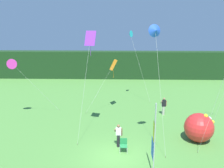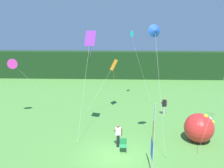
# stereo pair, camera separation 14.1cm
# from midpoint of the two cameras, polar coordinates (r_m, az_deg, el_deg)

# --- Properties ---
(ground_plane) EXTENTS (120.00, 120.00, 0.00)m
(ground_plane) POSITION_cam_midpoint_polar(r_m,az_deg,el_deg) (16.05, 0.96, -16.86)
(ground_plane) COLOR #518E3D
(distant_treeline) EXTENTS (80.00, 2.40, 4.23)m
(distant_treeline) POSITION_cam_midpoint_polar(r_m,az_deg,el_deg) (37.86, 1.73, 4.63)
(distant_treeline) COLOR #193819
(distant_treeline) RESTS_ON ground
(banner_flag) EXTENTS (0.06, 1.03, 4.28)m
(banner_flag) POSITION_cam_midpoint_polar(r_m,az_deg,el_deg) (13.71, 10.10, -13.03)
(banner_flag) COLOR #B7B7BC
(banner_flag) RESTS_ON ground
(person_near_banner) EXTENTS (0.55, 0.48, 1.64)m
(person_near_banner) POSITION_cam_midpoint_polar(r_m,az_deg,el_deg) (16.74, 1.72, -12.10)
(person_near_banner) COLOR black
(person_near_banner) RESTS_ON ground
(person_mid_field) EXTENTS (0.55, 0.48, 1.68)m
(person_mid_field) POSITION_cam_midpoint_polar(r_m,az_deg,el_deg) (22.82, 12.54, -5.14)
(person_mid_field) COLOR #B7B2A3
(person_mid_field) RESTS_ON ground
(inflatable_balloon) EXTENTS (2.17, 2.10, 2.18)m
(inflatable_balloon) POSITION_cam_midpoint_polar(r_m,az_deg,el_deg) (18.48, 20.31, -9.80)
(inflatable_balloon) COLOR red
(inflatable_balloon) RESTS_ON ground
(folding_chair) EXTENTS (0.51, 0.51, 0.89)m
(folding_chair) POSITION_cam_midpoint_polar(r_m,az_deg,el_deg) (16.34, 2.94, -14.22)
(folding_chair) COLOR #BCBCC1
(folding_chair) RESTS_ON ground
(kite_orange_diamond_1) EXTENTS (3.02, 1.36, 5.06)m
(kite_orange_diamond_1) POSITION_cam_midpoint_polar(r_m,az_deg,el_deg) (22.52, 0.45, 4.25)
(kite_orange_diamond_1) COLOR brown
(kite_orange_diamond_1) RESTS_ON ground
(kite_purple_diamond_3) EXTENTS (1.31, 2.18, 7.83)m
(kite_purple_diamond_3) POSITION_cam_midpoint_polar(r_m,az_deg,el_deg) (17.17, -5.09, 9.98)
(kite_purple_diamond_3) COLOR brown
(kite_purple_diamond_3) RESTS_ON ground
(kite_magenta_delta_4) EXTENTS (3.75, 2.35, 5.42)m
(kite_magenta_delta_4) POSITION_cam_midpoint_polar(r_m,az_deg,el_deg) (22.36, -22.43, 4.48)
(kite_magenta_delta_4) COLOR brown
(kite_magenta_delta_4) RESTS_ON ground
(kite_blue_delta_5) EXTENTS (1.28, 1.48, 8.31)m
(kite_blue_delta_5) POSITION_cam_midpoint_polar(r_m,az_deg,el_deg) (15.02, 10.56, 12.38)
(kite_blue_delta_5) COLOR brown
(kite_blue_delta_5) RESTS_ON ground
(kite_cyan_delta_6) EXTENTS (2.63, 1.46, 7.68)m
(kite_cyan_delta_6) POSITION_cam_midpoint_polar(r_m,az_deg,el_deg) (25.92, 4.71, 11.76)
(kite_cyan_delta_6) COLOR brown
(kite_cyan_delta_6) RESTS_ON ground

